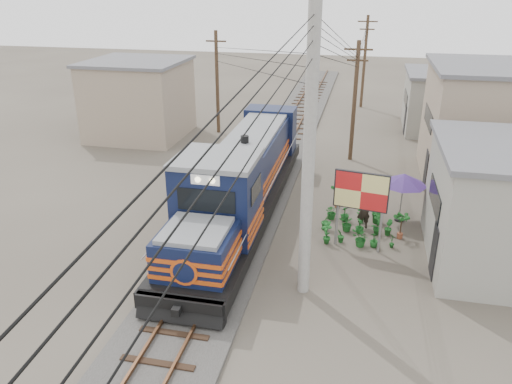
% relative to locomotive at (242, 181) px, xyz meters
% --- Properties ---
extents(ground, '(120.00, 120.00, 0.00)m').
position_rel_locomotive_xyz_m(ground, '(0.00, -4.78, -1.77)').
color(ground, '#473F35').
rests_on(ground, ground).
extents(ballast, '(3.60, 70.00, 0.16)m').
position_rel_locomotive_xyz_m(ballast, '(0.00, 5.22, -1.69)').
color(ballast, '#595651').
rests_on(ballast, ground).
extents(track, '(1.15, 70.00, 0.12)m').
position_rel_locomotive_xyz_m(track, '(0.00, 5.22, -1.51)').
color(track, '#51331E').
rests_on(track, ground).
extents(locomotive, '(3.02, 16.43, 4.07)m').
position_rel_locomotive_xyz_m(locomotive, '(0.00, 0.00, 0.00)').
color(locomotive, black).
rests_on(locomotive, ground).
extents(utility_pole_main, '(0.40, 0.40, 10.00)m').
position_rel_locomotive_xyz_m(utility_pole_main, '(3.50, -5.28, 3.23)').
color(utility_pole_main, '#9E9B93').
rests_on(utility_pole_main, ground).
extents(wooden_pole_mid, '(1.60, 0.24, 7.00)m').
position_rel_locomotive_xyz_m(wooden_pole_mid, '(4.50, 9.22, 1.91)').
color(wooden_pole_mid, '#4C3826').
rests_on(wooden_pole_mid, ground).
extents(wooden_pole_far, '(1.60, 0.24, 7.50)m').
position_rel_locomotive_xyz_m(wooden_pole_far, '(4.80, 23.22, 2.16)').
color(wooden_pole_far, '#4C3826').
rests_on(wooden_pole_far, ground).
extents(wooden_pole_left, '(1.60, 0.24, 7.00)m').
position_rel_locomotive_xyz_m(wooden_pole_left, '(-5.00, 13.22, 1.91)').
color(wooden_pole_left, '#4C3826').
rests_on(wooden_pole_left, ground).
extents(power_lines, '(9.65, 19.00, 3.30)m').
position_rel_locomotive_xyz_m(power_lines, '(-0.14, 3.72, 5.79)').
color(power_lines, black).
rests_on(power_lines, ground).
extents(shophouse_mid, '(8.40, 7.35, 6.20)m').
position_rel_locomotive_xyz_m(shophouse_mid, '(12.50, 7.22, 1.34)').
color(shophouse_mid, gray).
rests_on(shophouse_mid, ground).
extents(shophouse_back, '(6.30, 6.30, 4.20)m').
position_rel_locomotive_xyz_m(shophouse_back, '(11.00, 17.22, 0.34)').
color(shophouse_back, gray).
rests_on(shophouse_back, ground).
extents(shophouse_left, '(6.30, 6.30, 5.20)m').
position_rel_locomotive_xyz_m(shophouse_left, '(-10.00, 11.22, 0.84)').
color(shophouse_left, gray).
rests_on(shophouse_left, ground).
extents(billboard, '(2.12, 0.49, 3.30)m').
position_rel_locomotive_xyz_m(billboard, '(5.23, -1.83, 0.66)').
color(billboard, '#99999E').
rests_on(billboard, ground).
extents(market_umbrella, '(2.25, 2.25, 2.27)m').
position_rel_locomotive_xyz_m(market_umbrella, '(7.05, 1.17, 0.23)').
color(market_umbrella, black).
rests_on(market_umbrella, ground).
extents(vendor, '(0.69, 0.56, 1.63)m').
position_rel_locomotive_xyz_m(vendor, '(5.43, 0.06, -0.96)').
color(vendor, black).
rests_on(vendor, ground).
extents(plant_nursery, '(3.24, 3.14, 1.11)m').
position_rel_locomotive_xyz_m(plant_nursery, '(5.13, -0.38, -1.35)').
color(plant_nursery, '#18571D').
rests_on(plant_nursery, ground).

